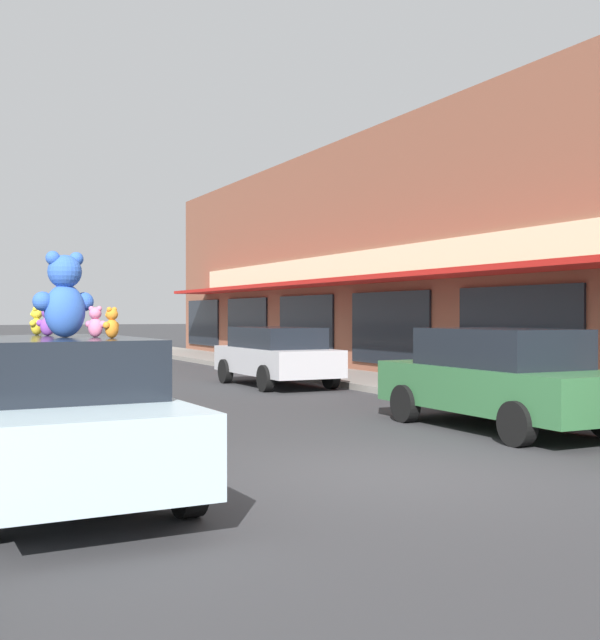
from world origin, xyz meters
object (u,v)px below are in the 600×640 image
(parked_car_far_right, at_px, (276,354))
(teddy_bear_purple, at_px, (48,321))
(teddy_bear_pink, at_px, (95,322))
(parked_car_far_center, at_px, (500,377))
(teddy_bear_orange, at_px, (112,323))
(teddy_bear_yellow, at_px, (37,322))
(teddy_bear_giant, at_px, (65,296))
(plush_art_car, at_px, (58,413))

(parked_car_far_right, bearing_deg, teddy_bear_purple, -126.65)
(teddy_bear_pink, xyz_separation_m, parked_car_far_center, (6.51, 1.61, -0.89))
(teddy_bear_orange, relative_size, teddy_bear_yellow, 0.97)
(teddy_bear_orange, bearing_deg, teddy_bear_pink, -123.03)
(teddy_bear_giant, xyz_separation_m, parked_car_far_right, (6.80, 9.90, -1.18))
(plush_art_car, xyz_separation_m, teddy_bear_orange, (0.43, -0.44, 0.89))
(teddy_bear_pink, bearing_deg, teddy_bear_giant, 22.74)
(teddy_bear_giant, distance_m, teddy_bear_orange, 0.66)
(teddy_bear_purple, bearing_deg, teddy_bear_yellow, -64.05)
(teddy_bear_giant, xyz_separation_m, teddy_bear_orange, (0.36, -0.49, -0.27))
(teddy_bear_yellow, height_order, parked_car_far_right, teddy_bear_yellow)
(teddy_bear_orange, bearing_deg, parked_car_far_right, -164.51)
(plush_art_car, bearing_deg, teddy_bear_orange, -47.21)
(plush_art_car, bearing_deg, teddy_bear_giant, 31.16)
(teddy_bear_yellow, relative_size, parked_car_far_center, 0.07)
(teddy_bear_giant, height_order, teddy_bear_pink, teddy_bear_giant)
(parked_car_far_center, height_order, parked_car_far_right, parked_car_far_center)
(teddy_bear_giant, relative_size, parked_car_far_center, 0.20)
(parked_car_far_center, bearing_deg, teddy_bear_yellow, -175.84)
(plush_art_car, relative_size, teddy_bear_giant, 5.39)
(teddy_bear_orange, height_order, parked_car_far_right, teddy_bear_orange)
(plush_art_car, distance_m, teddy_bear_purple, 1.16)
(plush_art_car, xyz_separation_m, teddy_bear_giant, (0.08, 0.05, 1.16))
(teddy_bear_giant, height_order, teddy_bear_purple, teddy_bear_giant)
(plush_art_car, height_order, parked_car_far_right, plush_art_car)
(parked_car_far_right, bearing_deg, plush_art_car, -124.64)
(teddy_bear_orange, xyz_separation_m, parked_car_far_right, (6.44, 10.39, -0.91))
(parked_car_far_center, bearing_deg, teddy_bear_giant, -167.31)
(plush_art_car, height_order, teddy_bear_purple, teddy_bear_purple)
(teddy_bear_giant, distance_m, parked_car_far_right, 12.07)
(teddy_bear_giant, height_order, parked_car_far_right, teddy_bear_giant)
(teddy_bear_yellow, distance_m, parked_car_far_right, 11.29)
(teddy_bear_pink, height_order, teddy_bear_yellow, teddy_bear_pink)
(teddy_bear_yellow, bearing_deg, teddy_bear_purple, 43.11)
(plush_art_car, xyz_separation_m, parked_car_far_center, (6.87, 1.58, 0.00))
(teddy_bear_purple, relative_size, teddy_bear_yellow, 1.05)
(teddy_bear_giant, distance_m, teddy_bear_pink, 0.40)
(teddy_bear_purple, relative_size, parked_car_far_right, 0.08)
(teddy_bear_purple, height_order, teddy_bear_yellow, teddy_bear_purple)
(plush_art_car, height_order, teddy_bear_yellow, teddy_bear_yellow)
(parked_car_far_right, bearing_deg, teddy_bear_yellow, -127.96)
(plush_art_car, distance_m, teddy_bear_orange, 1.09)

